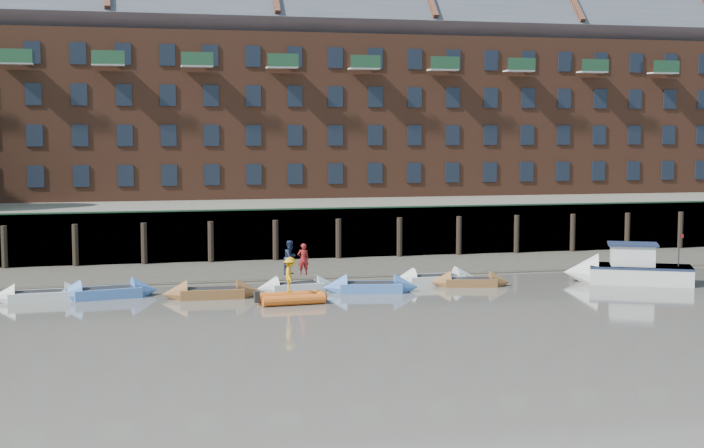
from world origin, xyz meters
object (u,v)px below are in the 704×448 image
object	(u,v)px
rowboat_0	(40,296)
motor_launch	(619,270)
rowboat_4	(371,287)
rowboat_3	(297,287)
rowboat_5	(435,279)
person_rower_b	(290,257)
rowboat_1	(107,293)
rowboat_6	(470,282)
person_rower_a	(303,259)
rowboat_2	(212,293)
rib_tender	(294,298)
person_rib_crew	(290,275)

from	to	relation	value
rowboat_0	motor_launch	xyz separation A→B (m)	(29.77, -1.11, 0.46)
rowboat_0	rowboat_4	size ratio (longest dim) A/B	0.93
rowboat_3	rowboat_5	bearing A→B (deg)	-2.87
rowboat_5	person_rower_b	bearing A→B (deg)	-179.33
rowboat_0	rowboat_5	size ratio (longest dim) A/B	0.97
rowboat_1	person_rower_b	world-z (taller)	person_rower_b
rowboat_6	person_rower_b	xyz separation A→B (m)	(-9.41, 0.74, 1.48)
rowboat_5	person_rower_a	bearing A→B (deg)	-177.29
rowboat_2	rib_tender	xyz separation A→B (m)	(3.65, -2.36, 0.00)
rowboat_6	person_rower_b	distance (m)	9.55
motor_launch	rowboat_4	bearing A→B (deg)	25.19
motor_launch	person_rower_a	xyz separation A→B (m)	(-16.96, 1.20, 0.92)
rowboat_1	rowboat_0	bearing A→B (deg)	172.11
person_rower_a	rowboat_1	bearing A→B (deg)	-2.83
rowboat_5	rowboat_6	world-z (taller)	rowboat_5
rowboat_4	person_rower_b	world-z (taller)	person_rower_b
rowboat_2	rowboat_5	size ratio (longest dim) A/B	1.01
rowboat_5	person_rower_a	world-z (taller)	person_rower_a
rowboat_5	person_rower_a	size ratio (longest dim) A/B	2.97
rowboat_0	rowboat_3	world-z (taller)	rowboat_0
rowboat_2	rowboat_6	distance (m)	13.53
motor_launch	person_rower_a	bearing A→B (deg)	21.15
rowboat_5	motor_launch	bearing A→B (deg)	-11.88
rowboat_3	person_rower_a	bearing A→B (deg)	-5.74
rowboat_0	person_rower_a	bearing A→B (deg)	-3.95
rowboat_1	rowboat_6	bearing A→B (deg)	-12.08
rowboat_5	rib_tender	xyz separation A→B (m)	(-8.27, -4.07, 0.00)
person_rower_a	person_rib_crew	world-z (taller)	person_rower_a
rowboat_0	rib_tender	bearing A→B (deg)	-20.63
rowboat_4	person_rower_a	bearing A→B (deg)	169.60
person_rower_b	rowboat_5	bearing A→B (deg)	-44.70
rowboat_2	rowboat_4	xyz separation A→B (m)	(7.96, -0.05, 0.00)
person_rib_crew	rowboat_4	bearing A→B (deg)	-51.45
rowboat_3	person_rower_b	xyz separation A→B (m)	(-0.27, 0.24, 1.48)
rowboat_1	rowboat_4	distance (m)	13.01
person_rower_a	person_rib_crew	size ratio (longest dim) A/B	0.96
rib_tender	motor_launch	distance (m)	18.19
rowboat_4	rowboat_6	xyz separation A→B (m)	(5.56, 0.69, -0.03)
rowboat_4	person_rower_a	size ratio (longest dim) A/B	3.12
rowboat_0	person_rower_b	world-z (taller)	person_rower_b
motor_launch	rowboat_5	bearing A→B (deg)	15.02
rowboat_2	rib_tender	world-z (taller)	rowboat_2
rowboat_4	person_rower_b	distance (m)	4.35
motor_launch	rowboat_1	bearing A→B (deg)	22.54
person_rower_b	person_rib_crew	xyz separation A→B (m)	(-0.65, -3.79, -0.33)
motor_launch	rowboat_2	bearing A→B (deg)	25.08
rowboat_4	rib_tender	bearing A→B (deg)	-141.79
rowboat_5	person_rower_b	size ratio (longest dim) A/B	2.72
rib_tender	person_rower_b	bearing A→B (deg)	78.31
rowboat_3	rib_tender	bearing A→B (deg)	-108.88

